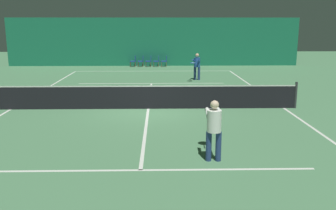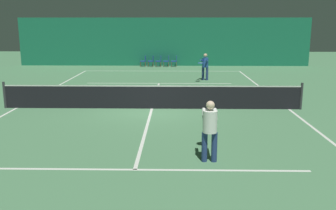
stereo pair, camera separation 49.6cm
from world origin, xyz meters
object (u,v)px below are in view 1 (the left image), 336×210
at_px(courtside_chair_2, 149,60).
at_px(courtside_chair_3, 157,60).
at_px(courtside_chair_1, 142,60).
at_px(courtside_chair_4, 165,60).
at_px(player_far, 197,65).
at_px(player_near, 214,126).
at_px(tennis_net, 148,96).
at_px(courtside_chair_0, 134,60).

bearing_deg(courtside_chair_2, courtside_chair_3, 90.00).
xyz_separation_m(courtside_chair_1, courtside_chair_4, (1.83, 0.00, 0.00)).
distance_m(player_far, courtside_chair_2, 7.71).
bearing_deg(player_near, courtside_chair_3, 6.85).
distance_m(tennis_net, courtside_chair_4, 14.76).
xyz_separation_m(player_far, courtside_chair_4, (-1.81, 7.07, -0.44)).
height_order(player_far, courtside_chair_2, player_far).
bearing_deg(courtside_chair_2, player_near, 5.93).
height_order(player_near, courtside_chair_4, player_near).
bearing_deg(player_far, courtside_chair_2, -136.61).
xyz_separation_m(player_near, courtside_chair_4, (-0.91, 20.50, -0.42)).
relative_size(courtside_chair_0, courtside_chair_4, 1.00).
relative_size(courtside_chair_1, courtside_chair_3, 1.00).
xyz_separation_m(player_far, courtside_chair_3, (-2.42, 7.07, -0.44)).
bearing_deg(courtside_chair_2, tennis_net, 1.27).
distance_m(player_far, courtside_chair_4, 7.31).
bearing_deg(player_near, courtside_chair_1, 10.23).
xyz_separation_m(courtside_chair_1, courtside_chair_2, (0.61, 0.00, 0.00)).
bearing_deg(courtside_chair_4, player_near, 2.53).
distance_m(courtside_chair_0, courtside_chair_3, 1.83).
bearing_deg(courtside_chair_2, player_far, 23.19).
xyz_separation_m(courtside_chair_1, courtside_chair_3, (1.22, 0.00, 0.00)).
bearing_deg(tennis_net, courtside_chair_2, 91.27).
bearing_deg(courtside_chair_1, courtside_chair_0, -90.00).
distance_m(tennis_net, courtside_chair_3, 14.73).
height_order(courtside_chair_2, courtside_chair_4, same).
height_order(player_near, courtside_chair_0, player_near).
xyz_separation_m(player_near, courtside_chair_1, (-2.74, 20.50, -0.42)).
height_order(courtside_chair_1, courtside_chair_4, same).
distance_m(player_near, courtside_chair_0, 20.78).
bearing_deg(courtside_chair_0, courtside_chair_4, 90.00).
distance_m(player_far, courtside_chair_3, 7.49).
bearing_deg(courtside_chair_3, player_far, 18.89).
distance_m(courtside_chair_1, courtside_chair_3, 1.22).
distance_m(courtside_chair_0, courtside_chair_4, 2.44).
distance_m(tennis_net, player_far, 8.13).
distance_m(tennis_net, courtside_chair_2, 14.73).
relative_size(tennis_net, courtside_chair_4, 14.29).
distance_m(courtside_chair_0, courtside_chair_2, 1.22).
xyz_separation_m(player_near, courtside_chair_3, (-1.52, 20.50, -0.42)).
relative_size(courtside_chair_0, courtside_chair_2, 1.00).
distance_m(courtside_chair_2, courtside_chair_4, 1.22).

